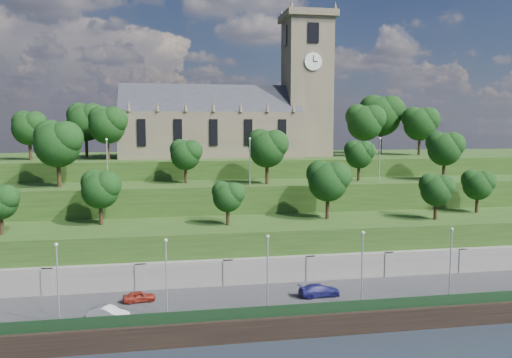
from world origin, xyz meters
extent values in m
plane|color=black|center=(0.00, 0.00, 0.00)|extent=(320.00, 320.00, 0.00)
cube|color=#2D2D30|center=(0.00, 6.00, 1.00)|extent=(160.00, 12.00, 2.00)
cube|color=black|center=(0.00, -0.05, 1.10)|extent=(160.00, 0.50, 2.20)
cube|color=#163319|center=(0.00, 0.60, 2.60)|extent=(160.00, 0.10, 1.20)
cube|color=slate|center=(0.00, 12.00, 2.50)|extent=(160.00, 2.00, 5.00)
cube|color=slate|center=(-25.00, 11.20, 2.50)|extent=(1.20, 0.60, 5.00)
cube|color=slate|center=(-15.00, 11.20, 2.50)|extent=(1.20, 0.60, 5.00)
cube|color=slate|center=(-5.00, 11.20, 2.50)|extent=(1.20, 0.60, 5.00)
cube|color=slate|center=(5.00, 11.20, 2.50)|extent=(1.20, 0.60, 5.00)
cube|color=slate|center=(15.00, 11.20, 2.50)|extent=(1.20, 0.60, 5.00)
cube|color=slate|center=(25.00, 11.20, 2.50)|extent=(1.20, 0.60, 5.00)
cube|color=#223E14|center=(0.00, 18.00, 4.00)|extent=(160.00, 12.00, 8.00)
cube|color=#223E14|center=(0.00, 29.00, 6.00)|extent=(160.00, 10.00, 12.00)
cube|color=#223E14|center=(0.00, 50.00, 7.50)|extent=(160.00, 32.00, 15.00)
cube|color=brown|center=(-4.00, 46.00, 19.00)|extent=(32.00, 12.00, 8.00)
cube|color=#272A30|center=(-4.00, 46.00, 23.00)|extent=(32.00, 10.18, 10.18)
cone|color=brown|center=(-18.00, 40.00, 23.90)|extent=(0.70, 0.70, 1.80)
cone|color=brown|center=(-13.33, 40.00, 23.90)|extent=(0.70, 0.70, 1.80)
cone|color=brown|center=(-8.67, 40.00, 23.90)|extent=(0.70, 0.70, 1.80)
cone|color=brown|center=(-4.00, 40.00, 23.90)|extent=(0.70, 0.70, 1.80)
cone|color=brown|center=(0.67, 40.00, 23.90)|extent=(0.70, 0.70, 1.80)
cone|color=brown|center=(5.33, 40.00, 23.90)|extent=(0.70, 0.70, 1.80)
cone|color=brown|center=(10.00, 40.00, 23.90)|extent=(0.70, 0.70, 1.80)
cube|color=black|center=(-16.00, 39.92, 19.50)|extent=(1.40, 0.25, 4.50)
cube|color=black|center=(-10.00, 39.92, 19.50)|extent=(1.40, 0.25, 4.50)
cube|color=black|center=(-4.00, 39.92, 19.50)|extent=(1.40, 0.25, 4.50)
cube|color=black|center=(2.00, 39.92, 19.50)|extent=(1.40, 0.25, 4.50)
cube|color=black|center=(8.00, 39.92, 19.50)|extent=(1.40, 0.25, 4.50)
cube|color=brown|center=(14.00, 46.00, 27.50)|extent=(8.00, 8.00, 25.00)
cube|color=brown|center=(14.00, 46.00, 40.60)|extent=(9.20, 9.20, 1.20)
cone|color=brown|center=(10.00, 42.00, 41.80)|extent=(0.80, 0.80, 1.60)
cone|color=brown|center=(10.00, 50.00, 41.80)|extent=(0.80, 0.80, 1.60)
cone|color=brown|center=(18.00, 42.00, 41.80)|extent=(0.80, 0.80, 1.60)
cone|color=brown|center=(18.00, 50.00, 41.80)|extent=(0.80, 0.80, 1.60)
cube|color=black|center=(14.00, 41.92, 37.00)|extent=(2.00, 0.25, 3.50)
cube|color=black|center=(14.00, 50.08, 37.00)|extent=(2.00, 0.25, 3.50)
cube|color=black|center=(9.92, 46.00, 37.00)|extent=(0.25, 2.00, 3.50)
cube|color=black|center=(18.08, 46.00, 37.00)|extent=(0.25, 2.00, 3.50)
cylinder|color=white|center=(14.00, 41.88, 32.00)|extent=(3.20, 0.30, 3.20)
cylinder|color=white|center=(18.12, 46.00, 32.00)|extent=(0.30, 3.20, 3.20)
cube|color=black|center=(14.00, 41.70, 32.50)|extent=(0.12, 0.05, 1.10)
cube|color=black|center=(14.40, 41.70, 32.00)|extent=(0.80, 0.05, 0.12)
cylinder|color=black|center=(-30.91, 16.00, 9.29)|extent=(0.47, 0.47, 2.58)
sphere|color=black|center=(-30.91, 16.00, 11.79)|extent=(4.02, 4.02, 4.02)
sphere|color=black|center=(-30.10, 15.60, 12.39)|extent=(3.01, 3.01, 3.01)
cylinder|color=black|center=(-20.24, 20.00, 9.52)|extent=(0.50, 0.50, 3.05)
sphere|color=black|center=(-20.24, 20.00, 12.47)|extent=(4.74, 4.74, 4.74)
sphere|color=black|center=(-19.30, 19.53, 13.18)|extent=(3.55, 3.55, 3.55)
sphere|color=black|center=(-21.07, 20.59, 13.41)|extent=(3.32, 3.32, 3.32)
cylinder|color=black|center=(-4.31, 17.00, 9.21)|extent=(0.47, 0.47, 2.43)
sphere|color=black|center=(-4.31, 17.00, 11.56)|extent=(3.78, 3.78, 3.78)
sphere|color=black|center=(-3.55, 16.62, 12.13)|extent=(2.83, 2.83, 2.83)
sphere|color=black|center=(-4.97, 17.47, 12.32)|extent=(2.65, 2.65, 2.65)
cylinder|color=black|center=(9.56, 19.00, 9.72)|extent=(0.51, 0.51, 3.44)
sphere|color=black|center=(9.56, 19.00, 13.05)|extent=(5.35, 5.35, 5.35)
sphere|color=black|center=(10.63, 18.46, 13.85)|extent=(4.02, 4.02, 4.02)
sphere|color=black|center=(8.63, 19.67, 14.12)|extent=(3.75, 3.75, 3.75)
cylinder|color=black|center=(23.79, 16.00, 9.34)|extent=(0.48, 0.48, 2.68)
sphere|color=black|center=(23.79, 16.00, 11.93)|extent=(4.17, 4.17, 4.17)
sphere|color=black|center=(24.63, 15.58, 12.55)|extent=(3.12, 3.12, 3.12)
sphere|color=black|center=(23.06, 16.52, 12.76)|extent=(2.92, 2.92, 2.92)
cylinder|color=black|center=(32.60, 20.00, 9.35)|extent=(0.48, 0.48, 2.69)
sphere|color=black|center=(32.60, 20.00, 11.95)|extent=(4.19, 4.19, 4.19)
sphere|color=black|center=(33.44, 19.58, 12.57)|extent=(3.14, 3.14, 3.14)
sphere|color=black|center=(31.87, 20.52, 12.78)|extent=(2.93, 2.93, 2.93)
cylinder|color=black|center=(-26.83, 28.00, 14.04)|extent=(0.54, 0.54, 4.08)
sphere|color=black|center=(-26.83, 28.00, 17.98)|extent=(6.34, 6.34, 6.34)
sphere|color=black|center=(-25.56, 27.37, 18.93)|extent=(4.75, 4.75, 4.75)
sphere|color=black|center=(-27.94, 28.79, 19.24)|extent=(4.44, 4.44, 4.44)
cylinder|color=black|center=(-9.12, 30.00, 13.43)|extent=(0.49, 0.49, 2.86)
sphere|color=black|center=(-9.12, 30.00, 16.20)|extent=(4.45, 4.45, 4.45)
sphere|color=black|center=(-8.23, 29.56, 16.86)|extent=(3.34, 3.34, 3.34)
sphere|color=black|center=(-9.90, 30.56, 17.09)|extent=(3.11, 3.11, 3.11)
cylinder|color=black|center=(2.74, 27.00, 13.76)|extent=(0.52, 0.52, 3.53)
sphere|color=black|center=(2.74, 27.00, 17.17)|extent=(5.49, 5.49, 5.49)
sphere|color=black|center=(3.84, 26.45, 17.99)|extent=(4.11, 4.11, 4.11)
sphere|color=black|center=(1.78, 27.69, 18.27)|extent=(3.84, 3.84, 3.84)
cylinder|color=black|center=(17.89, 29.00, 13.38)|extent=(0.48, 0.48, 2.75)
sphere|color=black|center=(17.89, 29.00, 16.04)|extent=(4.28, 4.28, 4.28)
sphere|color=black|center=(18.74, 28.57, 16.68)|extent=(3.21, 3.21, 3.21)
sphere|color=black|center=(17.14, 29.53, 16.89)|extent=(3.00, 3.00, 3.00)
cylinder|color=black|center=(31.27, 27.00, 13.68)|extent=(0.51, 0.51, 3.35)
sphere|color=black|center=(31.27, 27.00, 16.91)|extent=(5.21, 5.21, 5.21)
sphere|color=black|center=(32.31, 26.48, 17.70)|extent=(3.91, 3.91, 3.91)
sphere|color=black|center=(30.36, 27.65, 17.96)|extent=(3.65, 3.65, 3.65)
cylinder|color=black|center=(-34.08, 42.00, 16.75)|extent=(0.52, 0.52, 3.50)
sphere|color=black|center=(-34.08, 42.00, 20.13)|extent=(5.44, 5.44, 5.44)
sphere|color=black|center=(-32.99, 41.46, 20.95)|extent=(4.08, 4.08, 4.08)
sphere|color=black|center=(-35.03, 42.68, 21.22)|extent=(3.81, 3.81, 3.81)
cylinder|color=black|center=(-26.10, 48.00, 17.10)|extent=(0.55, 0.55, 4.21)
sphere|color=black|center=(-26.10, 48.00, 21.17)|extent=(6.54, 6.54, 6.54)
sphere|color=black|center=(-24.80, 47.35, 22.15)|extent=(4.91, 4.91, 4.91)
sphere|color=black|center=(-27.25, 48.82, 22.48)|extent=(4.58, 4.58, 4.58)
cylinder|color=black|center=(-21.50, 40.00, 16.92)|extent=(0.53, 0.53, 3.83)
sphere|color=black|center=(-21.50, 40.00, 20.62)|extent=(5.96, 5.96, 5.96)
sphere|color=black|center=(-20.31, 39.40, 21.52)|extent=(4.47, 4.47, 4.47)
sphere|color=black|center=(-22.55, 40.75, 21.81)|extent=(4.17, 4.17, 4.17)
cylinder|color=black|center=(24.01, 42.00, 17.07)|extent=(0.54, 0.54, 4.14)
sphere|color=black|center=(24.01, 42.00, 21.07)|extent=(6.43, 6.43, 6.43)
sphere|color=black|center=(25.30, 41.36, 22.03)|extent=(4.83, 4.83, 4.83)
sphere|color=black|center=(22.89, 42.80, 22.35)|extent=(4.50, 4.50, 4.50)
cylinder|color=black|center=(30.71, 50.00, 17.56)|extent=(0.59, 0.59, 5.11)
sphere|color=black|center=(30.71, 50.00, 22.50)|extent=(7.95, 7.95, 7.95)
sphere|color=black|center=(32.30, 49.20, 23.69)|extent=(5.96, 5.96, 5.96)
sphere|color=black|center=(29.31, 50.99, 24.09)|extent=(5.57, 5.57, 5.57)
cylinder|color=black|center=(35.99, 44.00, 17.00)|extent=(0.54, 0.54, 4.01)
sphere|color=black|center=(35.99, 44.00, 20.87)|extent=(6.23, 6.23, 6.23)
sphere|color=black|center=(37.23, 43.38, 21.81)|extent=(4.67, 4.67, 4.67)
sphere|color=black|center=(34.90, 44.78, 22.12)|extent=(4.36, 4.36, 4.36)
cylinder|color=#B2B2B7|center=(-22.00, 2.50, 5.75)|extent=(0.16, 0.16, 7.51)
sphere|color=silver|center=(-22.00, 2.50, 9.63)|extent=(0.36, 0.36, 0.36)
cylinder|color=#B2B2B7|center=(-12.00, 2.50, 5.75)|extent=(0.16, 0.16, 7.51)
sphere|color=silver|center=(-12.00, 2.50, 9.63)|extent=(0.36, 0.36, 0.36)
cylinder|color=#B2B2B7|center=(-2.00, 2.50, 5.75)|extent=(0.16, 0.16, 7.51)
sphere|color=silver|center=(-2.00, 2.50, 9.63)|extent=(0.36, 0.36, 0.36)
cylinder|color=#B2B2B7|center=(8.00, 2.50, 5.75)|extent=(0.16, 0.16, 7.51)
sphere|color=silver|center=(8.00, 2.50, 9.63)|extent=(0.36, 0.36, 0.36)
cylinder|color=#B2B2B7|center=(18.00, 2.50, 5.75)|extent=(0.16, 0.16, 7.51)
sphere|color=silver|center=(18.00, 2.50, 9.63)|extent=(0.36, 0.36, 0.36)
cylinder|color=#B2B2B7|center=(-20.00, 26.00, 15.30)|extent=(0.16, 0.16, 6.61)
sphere|color=silver|center=(-20.00, 26.00, 18.73)|extent=(0.36, 0.36, 0.36)
cylinder|color=#B2B2B7|center=(0.00, 26.00, 15.30)|extent=(0.16, 0.16, 6.61)
sphere|color=silver|center=(0.00, 26.00, 18.73)|extent=(0.36, 0.36, 0.36)
cylinder|color=#B2B2B7|center=(20.00, 26.00, 15.30)|extent=(0.16, 0.16, 6.61)
sphere|color=silver|center=(20.00, 26.00, 18.73)|extent=(0.36, 0.36, 0.36)
imported|color=maroon|center=(-14.93, 7.31, 2.58)|extent=(3.56, 1.82, 1.16)
imported|color=#AAA9AE|center=(-17.55, 2.65, 2.67)|extent=(4.26, 2.97, 1.33)
imported|color=navy|center=(4.43, 5.73, 2.67)|extent=(4.73, 2.20, 1.34)
camera|label=1|loc=(-11.51, -45.29, 20.56)|focal=35.00mm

